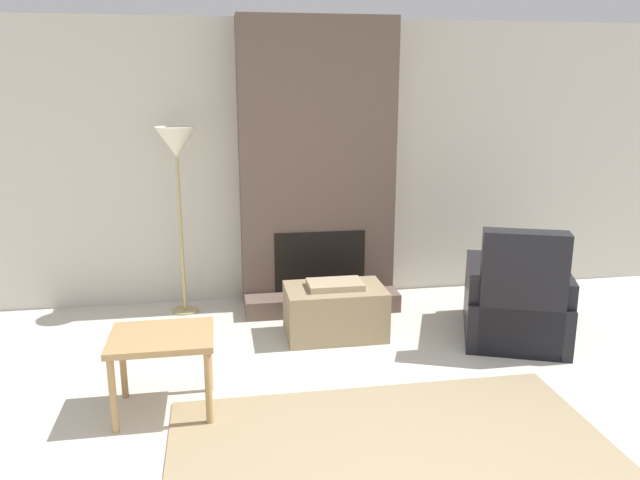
{
  "coord_description": "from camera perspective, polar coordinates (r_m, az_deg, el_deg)",
  "views": [
    {
      "loc": [
        -0.92,
        -2.4,
        2.03
      ],
      "look_at": [
        0.0,
        3.03,
        0.64
      ],
      "focal_mm": 35.0,
      "sensor_mm": 36.0,
      "label": 1
    }
  ],
  "objects": [
    {
      "name": "ottoman",
      "position": [
        5.16,
        1.38,
        -6.46
      ],
      "size": [
        0.81,
        0.52,
        0.46
      ],
      "color": "#998460",
      "rests_on": "ground_plane"
    },
    {
      "name": "area_rug",
      "position": [
        3.68,
        7.15,
        -19.36
      ],
      "size": [
        2.54,
        1.71,
        0.01
      ],
      "primitive_type": "cube",
      "color": "#9E8966",
      "rests_on": "ground_plane"
    },
    {
      "name": "side_table",
      "position": [
        4.06,
        -14.25,
        -9.37
      ],
      "size": [
        0.64,
        0.52,
        0.52
      ],
      "color": "tan",
      "rests_on": "ground_plane"
    },
    {
      "name": "floor_lamp_left",
      "position": [
        5.56,
        -13.0,
        7.93
      ],
      "size": [
        0.35,
        0.35,
        1.67
      ],
      "color": "tan",
      "rests_on": "ground_plane"
    },
    {
      "name": "wall_back",
      "position": [
        5.95,
        -0.63,
        7.08
      ],
      "size": [
        7.27,
        0.06,
        2.6
      ],
      "primitive_type": "cube",
      "color": "beige",
      "rests_on": "ground_plane"
    },
    {
      "name": "armchair",
      "position": [
        5.33,
        17.46,
        -5.69
      ],
      "size": [
        1.1,
        1.23,
        0.97
      ],
      "rotation": [
        0.0,
        0.0,
        2.77
      ],
      "color": "black",
      "rests_on": "ground_plane"
    },
    {
      "name": "fireplace",
      "position": [
        5.73,
        -0.27,
        6.17
      ],
      "size": [
        1.41,
        0.65,
        2.6
      ],
      "color": "brown",
      "rests_on": "ground_plane"
    }
  ]
}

